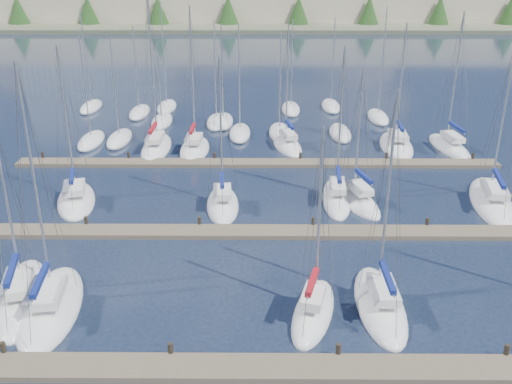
{
  "coord_description": "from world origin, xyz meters",
  "views": [
    {
      "loc": [
        0.25,
        -19.19,
        17.96
      ],
      "look_at": [
        0.0,
        14.0,
        4.0
      ],
      "focal_mm": 40.0,
      "sensor_mm": 36.0,
      "label": 1
    }
  ],
  "objects_px": {
    "sailboat_j": "(223,204)",
    "sailboat_l": "(357,200)",
    "sailboat_q": "(396,145)",
    "sailboat_p": "(287,145)",
    "sailboat_h": "(76,200)",
    "sailboat_o": "(195,149)",
    "sailboat_e": "(380,304)",
    "sailboat_c": "(51,307)",
    "sailboat_d": "(313,311)",
    "sailboat_k": "(336,197)",
    "sailboat_n": "(156,147)",
    "sailboat_r": "(449,147)",
    "sailboat_b": "(21,297)",
    "sailboat_m": "(491,201)"
  },
  "relations": [
    {
      "from": "sailboat_o",
      "to": "sailboat_l",
      "type": "distance_m",
      "value": 18.79
    },
    {
      "from": "sailboat_h",
      "to": "sailboat_j",
      "type": "xyz_separation_m",
      "value": [
        11.48,
        -0.74,
        0.01
      ]
    },
    {
      "from": "sailboat_m",
      "to": "sailboat_l",
      "type": "distance_m",
      "value": 10.43
    },
    {
      "from": "sailboat_d",
      "to": "sailboat_b",
      "type": "bearing_deg",
      "value": -169.66
    },
    {
      "from": "sailboat_p",
      "to": "sailboat_e",
      "type": "relative_size",
      "value": 1.0
    },
    {
      "from": "sailboat_p",
      "to": "sailboat_j",
      "type": "bearing_deg",
      "value": -121.04
    },
    {
      "from": "sailboat_q",
      "to": "sailboat_o",
      "type": "distance_m",
      "value": 20.13
    },
    {
      "from": "sailboat_d",
      "to": "sailboat_e",
      "type": "distance_m",
      "value": 3.79
    },
    {
      "from": "sailboat_e",
      "to": "sailboat_p",
      "type": "bearing_deg",
      "value": 97.96
    },
    {
      "from": "sailboat_r",
      "to": "sailboat_j",
      "type": "distance_m",
      "value": 25.86
    },
    {
      "from": "sailboat_d",
      "to": "sailboat_e",
      "type": "bearing_deg",
      "value": 25.89
    },
    {
      "from": "sailboat_n",
      "to": "sailboat_p",
      "type": "relative_size",
      "value": 1.25
    },
    {
      "from": "sailboat_q",
      "to": "sailboat_b",
      "type": "bearing_deg",
      "value": -130.24
    },
    {
      "from": "sailboat_m",
      "to": "sailboat_r",
      "type": "distance_m",
      "value": 13.36
    },
    {
      "from": "sailboat_q",
      "to": "sailboat_l",
      "type": "distance_m",
      "value": 15.12
    },
    {
      "from": "sailboat_b",
      "to": "sailboat_q",
      "type": "height_order",
      "value": "sailboat_q"
    },
    {
      "from": "sailboat_d",
      "to": "sailboat_q",
      "type": "bearing_deg",
      "value": 84.42
    },
    {
      "from": "sailboat_d",
      "to": "sailboat_l",
      "type": "relative_size",
      "value": 1.0
    },
    {
      "from": "sailboat_q",
      "to": "sailboat_j",
      "type": "relative_size",
      "value": 1.06
    },
    {
      "from": "sailboat_e",
      "to": "sailboat_l",
      "type": "bearing_deg",
      "value": 86.25
    },
    {
      "from": "sailboat_q",
      "to": "sailboat_o",
      "type": "xyz_separation_m",
      "value": [
        -20.09,
        -1.31,
        0.02
      ]
    },
    {
      "from": "sailboat_b",
      "to": "sailboat_m",
      "type": "xyz_separation_m",
      "value": [
        31.35,
        13.62,
        -0.0
      ]
    },
    {
      "from": "sailboat_c",
      "to": "sailboat_m",
      "type": "bearing_deg",
      "value": 19.14
    },
    {
      "from": "sailboat_p",
      "to": "sailboat_q",
      "type": "bearing_deg",
      "value": -10.46
    },
    {
      "from": "sailboat_q",
      "to": "sailboat_n",
      "type": "relative_size",
      "value": 0.8
    },
    {
      "from": "sailboat_b",
      "to": "sailboat_e",
      "type": "height_order",
      "value": "sailboat_e"
    },
    {
      "from": "sailboat_o",
      "to": "sailboat_e",
      "type": "bearing_deg",
      "value": -63.37
    },
    {
      "from": "sailboat_e",
      "to": "sailboat_j",
      "type": "bearing_deg",
      "value": 125.33
    },
    {
      "from": "sailboat_p",
      "to": "sailboat_r",
      "type": "bearing_deg",
      "value": -12.27
    },
    {
      "from": "sailboat_n",
      "to": "sailboat_c",
      "type": "bearing_deg",
      "value": -92.78
    },
    {
      "from": "sailboat_l",
      "to": "sailboat_k",
      "type": "height_order",
      "value": "sailboat_k"
    },
    {
      "from": "sailboat_r",
      "to": "sailboat_k",
      "type": "distance_m",
      "value": 18.08
    },
    {
      "from": "sailboat_b",
      "to": "sailboat_k",
      "type": "xyz_separation_m",
      "value": [
        19.39,
        14.17,
        0.02
      ]
    },
    {
      "from": "sailboat_c",
      "to": "sailboat_d",
      "type": "bearing_deg",
      "value": -8.7
    },
    {
      "from": "sailboat_b",
      "to": "sailboat_k",
      "type": "relative_size",
      "value": 0.95
    },
    {
      "from": "sailboat_k",
      "to": "sailboat_e",
      "type": "height_order",
      "value": "sailboat_e"
    },
    {
      "from": "sailboat_c",
      "to": "sailboat_k",
      "type": "bearing_deg",
      "value": 33.71
    },
    {
      "from": "sailboat_d",
      "to": "sailboat_k",
      "type": "xyz_separation_m",
      "value": [
        3.15,
        15.47,
        -0.0
      ]
    },
    {
      "from": "sailboat_n",
      "to": "sailboat_o",
      "type": "distance_m",
      "value": 3.85
    },
    {
      "from": "sailboat_o",
      "to": "sailboat_p",
      "type": "relative_size",
      "value": 1.13
    },
    {
      "from": "sailboat_h",
      "to": "sailboat_p",
      "type": "relative_size",
      "value": 1.0
    },
    {
      "from": "sailboat_o",
      "to": "sailboat_q",
      "type": "bearing_deg",
      "value": 4.38
    },
    {
      "from": "sailboat_d",
      "to": "sailboat_e",
      "type": "height_order",
      "value": "sailboat_e"
    },
    {
      "from": "sailboat_m",
      "to": "sailboat_k",
      "type": "height_order",
      "value": "sailboat_m"
    },
    {
      "from": "sailboat_n",
      "to": "sailboat_j",
      "type": "height_order",
      "value": "sailboat_n"
    },
    {
      "from": "sailboat_q",
      "to": "sailboat_k",
      "type": "relative_size",
      "value": 1.02
    },
    {
      "from": "sailboat_j",
      "to": "sailboat_l",
      "type": "bearing_deg",
      "value": 0.6
    },
    {
      "from": "sailboat_n",
      "to": "sailboat_e",
      "type": "distance_m",
      "value": 31.95
    },
    {
      "from": "sailboat_d",
      "to": "sailboat_j",
      "type": "distance_m",
      "value": 15.24
    },
    {
      "from": "sailboat_o",
      "to": "sailboat_e",
      "type": "distance_m",
      "value": 29.76
    }
  ]
}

